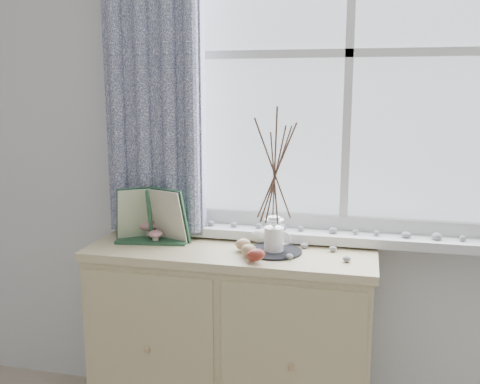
{
  "coord_description": "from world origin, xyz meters",
  "views": [
    {
      "loc": [
        0.38,
        -0.33,
        1.51
      ],
      "look_at": [
        -0.1,
        1.7,
        1.1
      ],
      "focal_mm": 40.0,
      "sensor_mm": 36.0,
      "label": 1
    }
  ],
  "objects_px": {
    "toadstool_cluster": "(150,228)",
    "botanical_book": "(148,216)",
    "sideboard": "(231,342)",
    "twig_pitcher": "(275,169)"
  },
  "relations": [
    {
      "from": "toadstool_cluster",
      "to": "botanical_book",
      "type": "bearing_deg",
      "value": -71.48
    },
    {
      "from": "sideboard",
      "to": "twig_pitcher",
      "type": "height_order",
      "value": "twig_pitcher"
    },
    {
      "from": "sideboard",
      "to": "botanical_book",
      "type": "distance_m",
      "value": 0.65
    },
    {
      "from": "sideboard",
      "to": "botanical_book",
      "type": "bearing_deg",
      "value": -175.51
    },
    {
      "from": "sideboard",
      "to": "toadstool_cluster",
      "type": "distance_m",
      "value": 0.61
    },
    {
      "from": "toadstool_cluster",
      "to": "twig_pitcher",
      "type": "xyz_separation_m",
      "value": [
        0.56,
        -0.06,
        0.29
      ]
    },
    {
      "from": "botanical_book",
      "to": "twig_pitcher",
      "type": "xyz_separation_m",
      "value": [
        0.54,
        0.01,
        0.22
      ]
    },
    {
      "from": "botanical_book",
      "to": "twig_pitcher",
      "type": "height_order",
      "value": "twig_pitcher"
    },
    {
      "from": "botanical_book",
      "to": "toadstool_cluster",
      "type": "bearing_deg",
      "value": 100.11
    },
    {
      "from": "sideboard",
      "to": "toadstool_cluster",
      "type": "relative_size",
      "value": 8.21
    }
  ]
}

